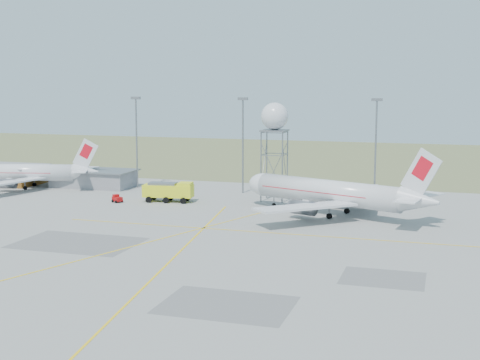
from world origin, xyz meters
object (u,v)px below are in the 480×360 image
(fire_truck, at_px, (170,192))
(airliner_far, at_px, (24,173))
(radar_tower, at_px, (274,146))
(baggage_tug, at_px, (117,199))
(airliner_main, at_px, (331,193))

(fire_truck, bearing_deg, airliner_far, 162.65)
(radar_tower, relative_size, fire_truck, 1.92)
(airliner_far, relative_size, radar_tower, 1.68)
(airliner_far, distance_m, radar_tower, 58.54)
(baggage_tug, bearing_deg, airliner_main, 28.66)
(fire_truck, bearing_deg, baggage_tug, -166.36)
(airliner_main, xyz_separation_m, radar_tower, (-13.52, 11.69, 7.02))
(radar_tower, xyz_separation_m, baggage_tug, (-29.24, -11.43, -10.46))
(airliner_main, bearing_deg, baggage_tug, 21.25)
(airliner_main, relative_size, fire_truck, 3.63)
(baggage_tug, bearing_deg, fire_truck, 50.20)
(airliner_main, relative_size, radar_tower, 1.89)
(airliner_far, bearing_deg, radar_tower, 168.70)
(radar_tower, bearing_deg, airliner_main, -40.85)
(airliner_far, distance_m, baggage_tug, 30.75)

